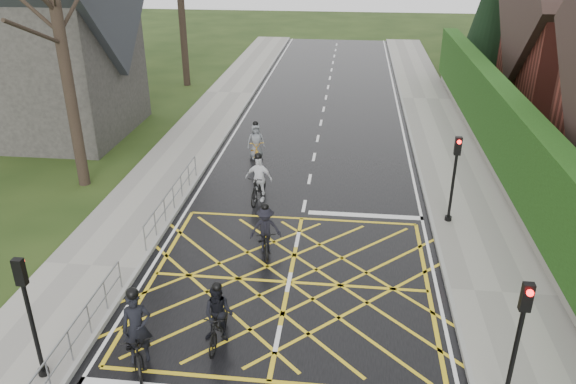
% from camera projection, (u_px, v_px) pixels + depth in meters
% --- Properties ---
extents(ground, '(120.00, 120.00, 0.00)m').
position_uv_depth(ground, '(289.00, 282.00, 16.35)').
color(ground, black).
rests_on(ground, ground).
extents(road, '(9.00, 80.00, 0.01)m').
position_uv_depth(road, '(289.00, 282.00, 16.35)').
color(road, black).
rests_on(road, ground).
extents(sidewalk_right, '(3.00, 80.00, 0.15)m').
position_uv_depth(sidewalk_right, '(502.00, 294.00, 15.69)').
color(sidewalk_right, gray).
rests_on(sidewalk_right, ground).
extents(sidewalk_left, '(3.00, 80.00, 0.15)m').
position_uv_depth(sidewalk_left, '(92.00, 267.00, 16.95)').
color(sidewalk_left, gray).
rests_on(sidewalk_left, ground).
extents(stone_wall, '(0.50, 38.00, 0.70)m').
position_uv_depth(stone_wall, '(515.00, 197.00, 20.79)').
color(stone_wall, slate).
rests_on(stone_wall, ground).
extents(hedge, '(0.90, 38.00, 2.80)m').
position_uv_depth(hedge, '(523.00, 152.00, 20.05)').
color(hedge, '#1A350E').
rests_on(hedge, stone_wall).
extents(conifer, '(4.60, 4.60, 10.00)m').
position_uv_depth(conifer, '(498.00, 3.00, 36.50)').
color(conifer, black).
rests_on(conifer, ground).
extents(church, '(8.80, 7.80, 11.00)m').
position_uv_depth(church, '(33.00, 32.00, 26.47)').
color(church, '#2D2B28').
rests_on(church, ground).
extents(railing_south, '(0.05, 5.04, 1.03)m').
position_uv_depth(railing_south, '(79.00, 325.00, 13.36)').
color(railing_south, slate).
rests_on(railing_south, ground).
extents(railing_north, '(0.05, 6.04, 1.03)m').
position_uv_depth(railing_north, '(173.00, 192.00, 20.10)').
color(railing_north, slate).
rests_on(railing_north, ground).
extents(traffic_light_ne, '(0.24, 0.31, 3.21)m').
position_uv_depth(traffic_light_ne, '(453.00, 181.00, 18.89)').
color(traffic_light_ne, black).
rests_on(traffic_light_ne, ground).
extents(traffic_light_se, '(0.24, 0.31, 3.21)m').
position_uv_depth(traffic_light_se, '(516.00, 348.00, 11.33)').
color(traffic_light_se, black).
rests_on(traffic_light_se, ground).
extents(traffic_light_sw, '(0.24, 0.31, 3.21)m').
position_uv_depth(traffic_light_sw, '(32.00, 320.00, 12.14)').
color(traffic_light_sw, black).
rests_on(traffic_light_sw, ground).
extents(cyclist_rear, '(1.55, 2.22, 2.05)m').
position_uv_depth(cyclist_rear, '(137.00, 339.00, 13.07)').
color(cyclist_rear, black).
rests_on(cyclist_rear, ground).
extents(cyclist_back, '(0.78, 1.71, 1.70)m').
position_uv_depth(cyclist_back, '(218.00, 320.00, 13.76)').
color(cyclist_back, black).
rests_on(cyclist_back, ground).
extents(cyclist_mid, '(1.10, 1.81, 1.67)m').
position_uv_depth(cyclist_mid, '(265.00, 234.00, 17.69)').
color(cyclist_mid, black).
rests_on(cyclist_mid, ground).
extents(cyclist_front, '(1.07, 1.95, 1.91)m').
position_uv_depth(cyclist_front, '(259.00, 183.00, 21.01)').
color(cyclist_front, black).
rests_on(cyclist_front, ground).
extents(cyclist_lead, '(1.09, 1.88, 1.73)m').
position_uv_depth(cyclist_lead, '(256.00, 146.00, 24.95)').
color(cyclist_lead, '#C08617').
rests_on(cyclist_lead, ground).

